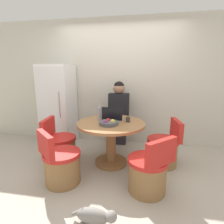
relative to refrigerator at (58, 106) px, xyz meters
The scene contains 14 objects.
ground_plane 1.82m from the refrigerator, 39.25° to the right, with size 12.00×12.00×0.00m, color #B2A899.
wall_back 1.38m from the refrigerator, 16.06° to the left, with size 7.00×0.06×2.60m.
refrigerator is the anchor object (origin of this frame).
dining_table 1.45m from the refrigerator, 28.36° to the right, with size 1.11×1.11×0.72m.
chair_near_left_corner 1.58m from the refrigerator, 63.44° to the right, with size 0.58×0.59×0.77m.
chair_left_side 1.03m from the refrigerator, 64.05° to the right, with size 0.52×0.51×0.77m.
chair_right_side 2.25m from the refrigerator, 14.88° to the right, with size 0.52×0.51×0.77m.
chair_near_right_corner 2.33m from the refrigerator, 35.34° to the right, with size 0.58×0.59×0.77m.
person_seated 1.28m from the refrigerator, ahead, with size 0.40×0.37×1.35m.
laptop 1.37m from the refrigerator, 23.53° to the right, with size 0.34×0.21×0.24m.
fruit_bowl 1.48m from the refrigerator, 33.49° to the right, with size 0.29×0.29×0.09m.
coffee_cup 1.63m from the refrigerator, 21.88° to the right, with size 0.07×0.07×0.09m.
bottle 1.14m from the refrigerator, 27.08° to the right, with size 0.07×0.07×0.29m.
cat 2.43m from the refrigerator, 55.72° to the right, with size 0.49×0.16×0.17m.
Camera 1 is at (0.48, -2.34, 1.51)m, focal length 28.00 mm.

